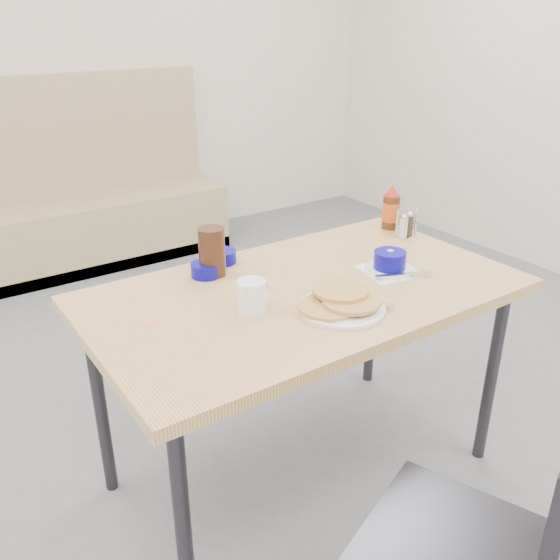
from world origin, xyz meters
TOP-DOWN VIEW (x-y plane):
  - ground at (0.00, 0.00)m, footprint 6.00×6.00m
  - wall_back at (0.00, 2.97)m, footprint 5.00×0.06m
  - booth_bench at (0.00, 2.78)m, footprint 1.90×0.56m
  - dining_table at (0.00, 0.25)m, footprint 1.40×0.80m
  - diner_chair at (-0.14, -0.63)m, footprint 0.54×0.54m
  - pancake_plate at (-0.00, 0.07)m, footprint 0.27×0.26m
  - coffee_mug at (-0.22, 0.21)m, footprint 0.13×0.09m
  - grits_setting at (0.32, 0.19)m, footprint 0.21×0.22m
  - creamer_bowl at (-0.22, 0.52)m, footprint 0.10×0.10m
  - butter_bowl at (-0.12, 0.59)m, footprint 0.10×0.10m
  - amber_tumbler at (-0.20, 0.51)m, footprint 0.11×0.11m
  - condiment_caddy at (0.62, 0.42)m, footprint 0.11×0.08m
  - syrup_bottle at (0.64, 0.52)m, footprint 0.07×0.07m
  - sugar_wrapper at (-0.52, 0.30)m, footprint 0.04×0.04m

SIDE VIEW (x-z plane):
  - ground at x=0.00m, z-range 0.00..0.00m
  - booth_bench at x=0.00m, z-range -0.26..0.96m
  - diner_chair at x=-0.14m, z-range 0.07..0.99m
  - dining_table at x=0.00m, z-range 0.32..1.08m
  - sugar_wrapper at x=-0.52m, z-range 0.76..0.76m
  - pancake_plate at x=0.00m, z-range 0.76..0.80m
  - butter_bowl at x=-0.12m, z-range 0.76..0.80m
  - creamer_bowl at x=-0.22m, z-range 0.76..0.81m
  - grits_setting at x=0.32m, z-range 0.75..0.83m
  - condiment_caddy at x=0.62m, z-range 0.74..0.86m
  - coffee_mug at x=-0.22m, z-range 0.76..0.86m
  - syrup_bottle at x=0.64m, z-range 0.75..0.93m
  - amber_tumbler at x=-0.20m, z-range 0.76..0.93m
  - wall_back at x=0.00m, z-range 0.00..2.80m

